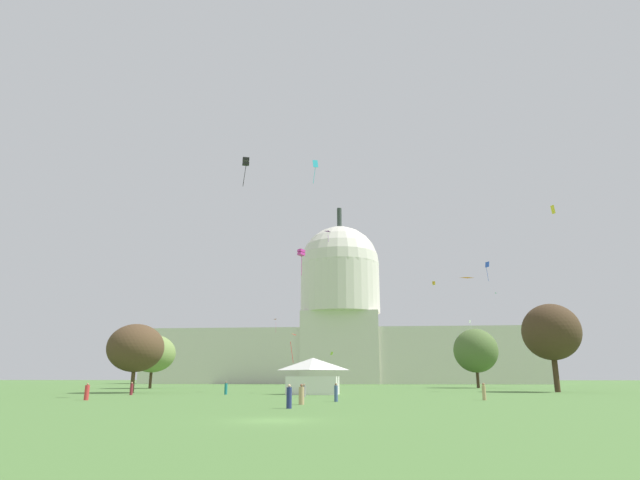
# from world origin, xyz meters

# --- Properties ---
(ground_plane) EXTENTS (800.00, 800.00, 0.00)m
(ground_plane) POSITION_xyz_m (0.00, 0.00, 0.00)
(ground_plane) COLOR #4C7538
(capitol_building) EXTENTS (143.31, 29.59, 66.01)m
(capitol_building) POSITION_xyz_m (-5.06, 163.11, 21.57)
(capitol_building) COLOR beige
(capitol_building) RESTS_ON ground_plane
(event_tent) EXTENTS (7.39, 4.62, 4.85)m
(event_tent) POSITION_xyz_m (-2.53, 43.71, 2.42)
(event_tent) COLOR white
(event_tent) RESTS_ON ground_plane
(tree_west_far) EXTENTS (13.04, 13.13, 11.03)m
(tree_west_far) POSITION_xyz_m (-40.39, 79.15, 7.12)
(tree_west_far) COLOR #42301E
(tree_west_far) RESTS_ON ground_plane
(tree_east_far) EXTENTS (10.51, 10.85, 13.82)m
(tree_east_far) POSITION_xyz_m (34.48, 58.38, 9.31)
(tree_east_far) COLOR #42301E
(tree_east_far) RESTS_ON ground_plane
(tree_west_near) EXTENTS (9.70, 9.62, 10.13)m
(tree_west_near) POSITION_xyz_m (-29.95, 47.87, 6.55)
(tree_west_near) COLOR #4C3823
(tree_west_near) RESTS_ON ground_plane
(tree_east_mid) EXTENTS (12.92, 13.00, 12.72)m
(tree_east_mid) POSITION_xyz_m (28.69, 90.53, 7.96)
(tree_east_mid) COLOR #42301E
(tree_east_mid) RESTS_ON ground_plane
(person_teal_edge_west) EXTENTS (0.55, 0.55, 1.70)m
(person_teal_edge_west) POSITION_xyz_m (-14.23, 42.32, 0.78)
(person_teal_edge_west) COLOR #1E757A
(person_teal_edge_west) RESTS_ON ground_plane
(person_denim_front_center) EXTENTS (0.49, 0.49, 1.71)m
(person_denim_front_center) POSITION_xyz_m (1.94, 22.60, 0.79)
(person_denim_front_center) COLOR #3D5684
(person_denim_front_center) RESTS_ON ground_plane
(person_grey_back_left) EXTENTS (0.47, 0.47, 1.50)m
(person_grey_back_left) POSITION_xyz_m (-2.61, 34.47, 0.68)
(person_grey_back_left) COLOR gray
(person_grey_back_left) RESTS_ON ground_plane
(person_navy_near_tent) EXTENTS (0.49, 0.49, 1.76)m
(person_navy_near_tent) POSITION_xyz_m (-0.87, 11.12, 0.81)
(person_navy_near_tent) COLOR navy
(person_navy_near_tent) RESTS_ON ground_plane
(person_red_front_left) EXTENTS (0.50, 0.50, 1.69)m
(person_red_front_left) POSITION_xyz_m (-23.63, 23.58, 0.77)
(person_red_front_left) COLOR red
(person_red_front_left) RESTS_ON ground_plane
(person_tan_near_tree_west) EXTENTS (0.37, 0.37, 1.71)m
(person_tan_near_tree_west) POSITION_xyz_m (16.81, 27.43, 0.79)
(person_tan_near_tree_west) COLOR tan
(person_tan_near_tree_west) RESTS_ON ground_plane
(person_tan_deep_crowd) EXTENTS (0.66, 0.66, 1.72)m
(person_tan_deep_crowd) POSITION_xyz_m (-0.67, 16.89, 0.77)
(person_tan_deep_crowd) COLOR tan
(person_tan_deep_crowd) RESTS_ON ground_plane
(person_maroon_mid_left) EXTENTS (0.48, 0.48, 1.67)m
(person_maroon_mid_left) POSITION_xyz_m (-26.06, 39.18, 0.77)
(person_maroon_mid_left) COLOR maroon
(person_maroon_mid_left) RESTS_ON ground_plane
(kite_white_low) EXTENTS (0.63, 0.84, 3.05)m
(kite_white_low) POSITION_xyz_m (31.90, 111.43, 16.13)
(kite_white_low) COLOR white
(kite_cyan_high) EXTENTS (0.91, 0.43, 4.01)m
(kite_cyan_high) POSITION_xyz_m (-2.61, 46.87, 34.68)
(kite_cyan_high) COLOR #33BCDB
(kite_gold_mid) EXTENTS (0.89, 0.92, 0.95)m
(kite_gold_mid) POSITION_xyz_m (23.83, 117.49, 27.91)
(kite_gold_mid) COLOR gold
(kite_red_low) EXTENTS (0.88, 1.57, 4.11)m
(kite_red_low) POSITION_xyz_m (-6.50, 49.37, 8.05)
(kite_red_low) COLOR red
(kite_black_mid) EXTENTS (1.03, 1.05, 3.87)m
(kite_black_mid) POSITION_xyz_m (-9.67, 30.14, 28.42)
(kite_black_mid) COLOR black
(kite_magenta_mid) EXTENTS (1.38, 1.38, 4.44)m
(kite_magenta_mid) POSITION_xyz_m (-5.74, 54.73, 22.43)
(kite_magenta_mid) COLOR #D1339E
(kite_lime_low) EXTENTS (0.89, 0.76, 0.91)m
(kite_lime_low) POSITION_xyz_m (-4.50, 108.54, 8.26)
(kite_lime_low) COLOR #8CD133
(kite_yellow_mid) EXTENTS (0.47, 1.26, 1.58)m
(kite_yellow_mid) POSITION_xyz_m (37.25, 58.91, 30.14)
(kite_yellow_mid) COLOR yellow
(kite_turquoise_mid) EXTENTS (0.79, 1.15, 0.25)m
(kite_turquoise_mid) POSITION_xyz_m (36.94, 100.74, 21.90)
(kite_turquoise_mid) COLOR teal
(kite_violet_high) EXTENTS (1.70, 1.34, 2.89)m
(kite_violet_high) POSITION_xyz_m (-4.86, 103.43, 39.65)
(kite_violet_high) COLOR purple
(kite_orange_low) EXTENTS (1.84, 0.84, 0.20)m
(kite_orange_low) POSITION_xyz_m (20.31, 51.30, 16.80)
(kite_orange_low) COLOR orange
(kite_blue_mid) EXTENTS (0.91, 1.10, 4.69)m
(kite_blue_mid) POSITION_xyz_m (33.38, 93.36, 27.56)
(kite_blue_mid) COLOR blue
(kite_pink_mid) EXTENTS (1.26, 1.44, 4.21)m
(kite_pink_mid) POSITION_xyz_m (-23.56, 133.43, 19.55)
(kite_pink_mid) COLOR pink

